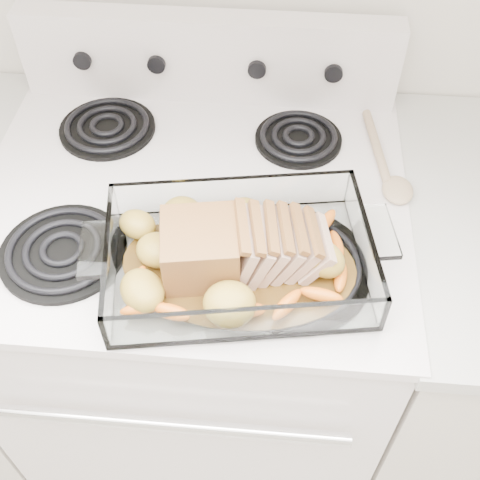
{
  "coord_description": "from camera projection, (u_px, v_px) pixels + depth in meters",
  "views": [
    {
      "loc": [
        0.16,
        0.9,
        1.71
      ],
      "look_at": [
        0.1,
        1.5,
        0.99
      ],
      "focal_mm": 45.0,
      "sensor_mm": 36.0,
      "label": 1
    }
  ],
  "objects": [
    {
      "name": "pork_roast",
      "position": [
        229.0,
        248.0,
        0.92
      ],
      "size": [
        0.26,
        0.11,
        0.09
      ],
      "rotation": [
        0.0,
        0.0,
        0.14
      ],
      "color": "brown",
      "rests_on": "baking_dish"
    },
    {
      "name": "wooden_spoon",
      "position": [
        388.0,
        170.0,
        1.11
      ],
      "size": [
        0.08,
        0.26,
        0.02
      ],
      "rotation": [
        0.0,
        0.0,
        0.14
      ],
      "color": "tan",
      "rests_on": "electric_range"
    },
    {
      "name": "baking_dish",
      "position": [
        239.0,
        261.0,
        0.95
      ],
      "size": [
        0.4,
        0.27,
        0.08
      ],
      "rotation": [
        0.0,
        0.0,
        0.17
      ],
      "color": "white",
      "rests_on": "electric_range"
    },
    {
      "name": "electric_range",
      "position": [
        203.0,
        326.0,
        1.43
      ],
      "size": [
        0.78,
        0.7,
        1.12
      ],
      "color": "white",
      "rests_on": "ground"
    },
    {
      "name": "roast_vegetables",
      "position": [
        238.0,
        237.0,
        0.97
      ],
      "size": [
        0.4,
        0.22,
        0.05
      ],
      "rotation": [
        0.0,
        0.0,
        0.41
      ],
      "color": "orange",
      "rests_on": "baking_dish"
    }
  ]
}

